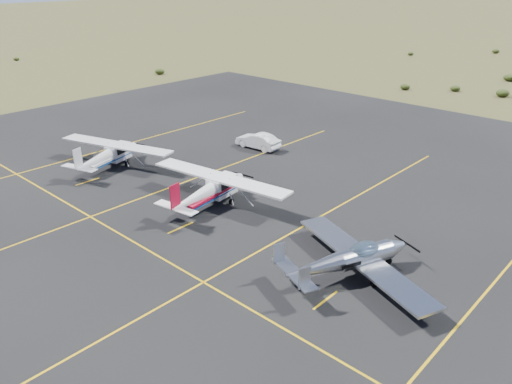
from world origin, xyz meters
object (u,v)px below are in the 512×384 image
aircraft_low_wing (351,259)px  aircraft_plain (108,154)px  sedan (258,141)px  aircraft_cessna (210,189)px

aircraft_low_wing → aircraft_plain: bearing=111.3°
aircraft_low_wing → sedan: bearing=77.2°
aircraft_cessna → sedan: 12.52m
aircraft_plain → aircraft_low_wing: bearing=-107.4°
aircraft_low_wing → aircraft_cessna: aircraft_cessna is taller
aircraft_cessna → sedan: size_ratio=2.61×
aircraft_plain → sedan: size_ratio=2.47×
aircraft_cessna → sedan: bearing=19.7°
aircraft_low_wing → aircraft_plain: (0.14, 22.98, 0.12)m
aircraft_cessna → aircraft_plain: bearing=85.8°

